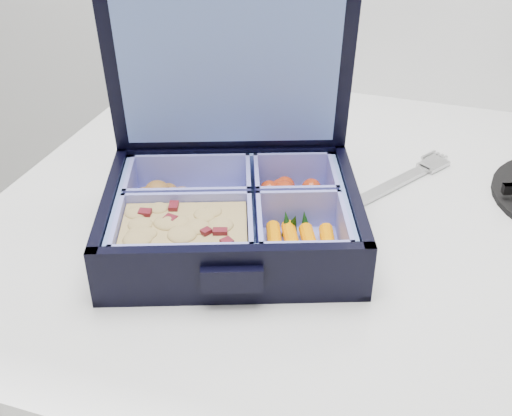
% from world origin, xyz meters
% --- Properties ---
extents(bento_box, '(0.25, 0.23, 0.05)m').
position_xyz_m(bento_box, '(-0.43, 1.57, 0.96)').
color(bento_box, black).
rests_on(bento_box, stove).
extents(burner_grate_rear, '(0.19, 0.19, 0.02)m').
position_xyz_m(burner_grate_rear, '(-0.49, 1.78, 0.94)').
color(burner_grate_rear, black).
rests_on(burner_grate_rear, stove).
extents(fork, '(0.12, 0.17, 0.01)m').
position_xyz_m(fork, '(-0.32, 1.68, 0.94)').
color(fork, '#ADADAD').
rests_on(fork, stove).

